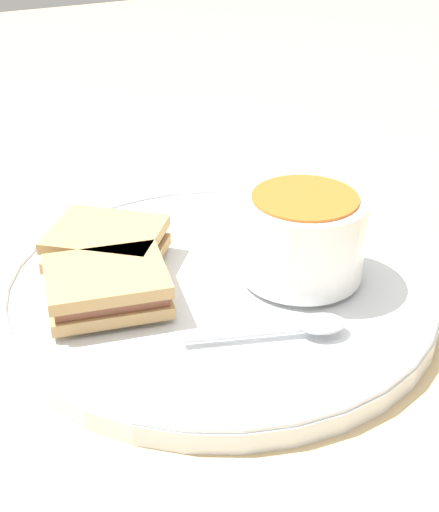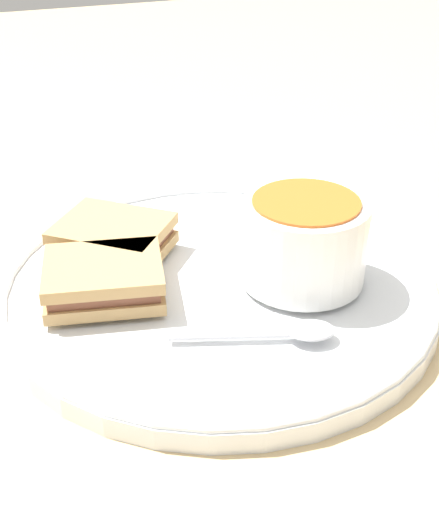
{
  "view_description": "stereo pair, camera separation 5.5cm",
  "coord_description": "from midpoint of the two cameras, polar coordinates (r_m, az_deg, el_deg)",
  "views": [
    {
      "loc": [
        -0.22,
        -0.42,
        0.32
      ],
      "look_at": [
        0.0,
        0.0,
        0.04
      ],
      "focal_mm": 50.0,
      "sensor_mm": 36.0,
      "label": 1
    },
    {
      "loc": [
        -0.17,
        -0.45,
        0.32
      ],
      "look_at": [
        0.0,
        0.0,
        0.04
      ],
      "focal_mm": 50.0,
      "sensor_mm": 36.0,
      "label": 2
    }
  ],
  "objects": [
    {
      "name": "sandwich_half_near",
      "position": [
        0.59,
        -11.67,
        0.9
      ],
      "size": [
        0.11,
        0.11,
        0.03
      ],
      "rotation": [
        0.0,
        0.0,
        2.45
      ],
      "color": "tan",
      "rests_on": "plate"
    },
    {
      "name": "plate",
      "position": [
        0.56,
        -2.79,
        -2.55
      ],
      "size": [
        0.34,
        0.34,
        0.02
      ],
      "color": "white",
      "rests_on": "ground_plane"
    },
    {
      "name": "ground_plane",
      "position": [
        0.57,
        -2.76,
        -3.45
      ],
      "size": [
        2.4,
        2.4,
        0.0
      ],
      "primitive_type": "plane",
      "color": "#D1B27F"
    },
    {
      "name": "spoon",
      "position": [
        0.5,
        4.05,
        -5.66
      ],
      "size": [
        0.11,
        0.05,
        0.01
      ],
      "rotation": [
        0.0,
        0.0,
        5.97
      ],
      "color": "silver",
      "rests_on": "plate"
    },
    {
      "name": "sandwich_half_far",
      "position": [
        0.53,
        -11.95,
        -2.45
      ],
      "size": [
        0.1,
        0.09,
        0.03
      ],
      "rotation": [
        0.0,
        0.0,
        2.94
      ],
      "color": "tan",
      "rests_on": "plate"
    },
    {
      "name": "soup_bowl",
      "position": [
        0.55,
        3.83,
        1.58
      ],
      "size": [
        0.1,
        0.1,
        0.07
      ],
      "color": "white",
      "rests_on": "plate"
    }
  ]
}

